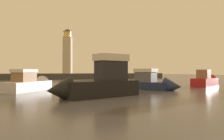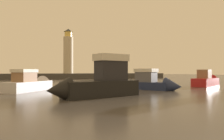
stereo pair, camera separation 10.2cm
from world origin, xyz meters
The scene contains 7 objects.
ground_plane centered at (0.00, 29.52, 0.00)m, with size 220.00×220.00×0.00m, color #4C4742.
breakwater centered at (0.00, 59.05, 0.76)m, with size 68.68×6.69×1.53m, color #423F3D.
lighthouse centered at (4.60, 59.05, 7.59)m, with size 2.74×2.74×12.81m.
motorboat_0 centered at (-4.84, 22.95, 0.74)m, with size 6.14×7.09×2.77m.
motorboat_1 centered at (8.10, 18.76, 0.77)m, with size 5.05×6.58×2.90m.
motorboat_2 centered at (-0.14, 14.43, 1.16)m, with size 8.14×3.96×3.77m.
motorboat_4 centered at (19.25, 22.17, 0.73)m, with size 7.93×5.67×2.72m.
Camera 1 is at (-5.14, -2.12, 2.08)m, focal length 34.04 mm.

